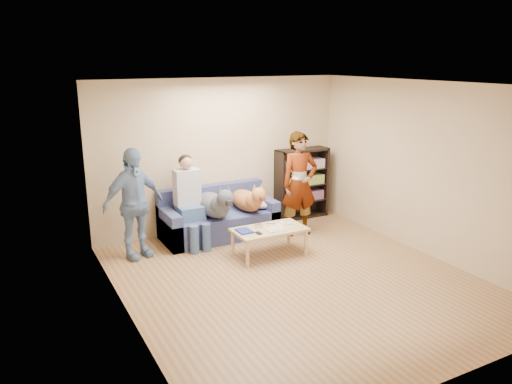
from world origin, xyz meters
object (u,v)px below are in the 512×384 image
person_standing_left (133,204)px  camera_silver (259,226)px  notebook_blue (244,231)px  person_standing_right (299,184)px  dog_tan (248,200)px  sofa (218,220)px  bookshelf (301,182)px  person_seated (189,198)px  coffee_table (269,231)px  dog_gray (215,204)px

person_standing_left → camera_silver: 1.89m
notebook_blue → person_standing_right: bearing=22.4°
camera_silver → dog_tan: (0.24, 0.81, 0.18)m
sofa → bookshelf: 1.86m
sofa → person_seated: 0.74m
sofa → person_seated: size_ratio=1.29×
camera_silver → sofa: bearing=103.2°
person_standing_left → person_seated: (0.92, 0.14, -0.06)m
person_standing_right → person_seated: (-1.79, 0.41, -0.10)m
person_seated → coffee_table: size_ratio=1.34×
person_seated → dog_gray: 0.42m
camera_silver → sofa: size_ratio=0.06×
coffee_table → person_seated: bearing=131.7°
camera_silver → dog_tan: size_ratio=0.10×
coffee_table → bookshelf: size_ratio=0.85×
sofa → camera_silver: bearing=-76.8°
person_standing_left → person_seated: 0.94m
camera_silver → dog_gray: dog_gray is taller
dog_gray → sofa: bearing=58.8°
person_seated → dog_tan: (1.01, -0.07, -0.15)m
person_standing_left → camera_silver: (1.70, -0.74, -0.39)m
camera_silver → coffee_table: camera_silver is taller
person_standing_left → person_seated: bearing=-8.7°
camera_silver → person_seated: 1.22m
camera_silver → dog_gray: 0.87m
person_seated → dog_tan: person_seated is taller
sofa → dog_tan: bearing=-23.0°
person_seated → bookshelf: bearing=8.8°
person_standing_left → notebook_blue: size_ratio=6.43×
coffee_table → bookshelf: 2.01m
dog_tan → camera_silver: bearing=-106.4°
dog_gray → coffee_table: size_ratio=1.14×
coffee_table → person_standing_right: bearing=33.1°
person_standing_right → notebook_blue: size_ratio=6.73×
person_standing_left → notebook_blue: bearing=-47.0°
person_seated → dog_gray: person_seated is taller
person_standing_left → coffee_table: size_ratio=1.52×
person_standing_left → person_seated: size_ratio=1.14×
bookshelf → camera_silver: bearing=-141.5°
sofa → dog_tan: 0.62m
person_standing_right → camera_silver: size_ratio=15.91×
camera_silver → dog_gray: size_ratio=0.09×
dog_tan → person_standing_right: bearing=-23.3°
person_standing_left → dog_tan: 1.95m
person_seated → bookshelf: (2.34, 0.36, -0.09)m
notebook_blue → person_seated: person_seated is taller
sofa → person_seated: person_seated is taller
person_standing_right → sofa: (-1.26, 0.54, -0.59)m
person_standing_left → dog_gray: person_standing_left is taller
notebook_blue → bookshelf: bookshelf is taller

